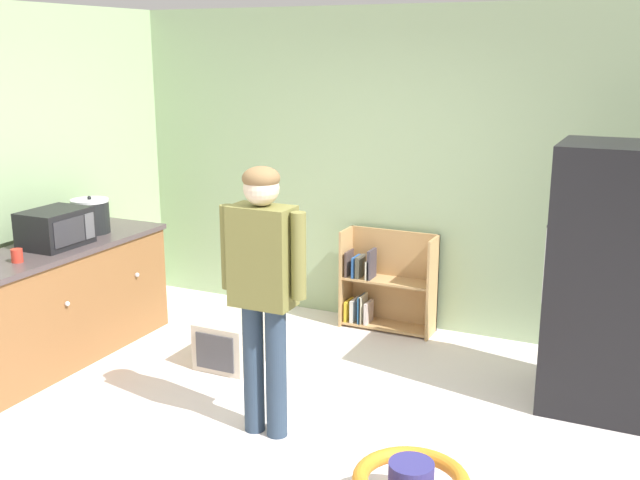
# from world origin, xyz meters

# --- Properties ---
(ground_plane) EXTENTS (12.00, 12.00, 0.00)m
(ground_plane) POSITION_xyz_m (0.00, 0.00, 0.00)
(ground_plane) COLOR silver
(ground_plane) RESTS_ON ground
(back_wall) EXTENTS (5.20, 0.06, 2.70)m
(back_wall) POSITION_xyz_m (0.00, 2.33, 1.35)
(back_wall) COLOR #99B488
(back_wall) RESTS_ON ground
(left_side_wall) EXTENTS (0.06, 2.99, 2.70)m
(left_side_wall) POSITION_xyz_m (-2.63, 0.80, 1.35)
(left_side_wall) COLOR #99B783
(left_side_wall) RESTS_ON ground
(kitchen_counter) EXTENTS (0.65, 2.41, 0.90)m
(kitchen_counter) POSITION_xyz_m (-2.20, 0.22, 0.45)
(kitchen_counter) COLOR brown
(kitchen_counter) RESTS_ON ground
(refrigerator) EXTENTS (0.73, 0.68, 1.78)m
(refrigerator) POSITION_xyz_m (1.67, 1.37, 0.89)
(refrigerator) COLOR black
(refrigerator) RESTS_ON ground
(bookshelf) EXTENTS (0.80, 0.28, 0.85)m
(bookshelf) POSITION_xyz_m (-0.16, 2.15, 0.37)
(bookshelf) COLOR tan
(bookshelf) RESTS_ON ground
(standing_person) EXTENTS (0.57, 0.22, 1.69)m
(standing_person) POSITION_xyz_m (-0.17, 0.08, 1.03)
(standing_person) COLOR #2B3C51
(standing_person) RESTS_ON ground
(pet_carrier) EXTENTS (0.42, 0.55, 0.36)m
(pet_carrier) POSITION_xyz_m (-0.93, 0.94, 0.18)
(pet_carrier) COLOR beige
(pet_carrier) RESTS_ON ground
(microwave) EXTENTS (0.37, 0.48, 0.28)m
(microwave) POSITION_xyz_m (-2.18, 0.47, 1.04)
(microwave) COLOR black
(microwave) RESTS_ON kitchen_counter
(crock_pot) EXTENTS (0.30, 0.30, 0.30)m
(crock_pot) POSITION_xyz_m (-2.24, 0.92, 1.04)
(crock_pot) COLOR black
(crock_pot) RESTS_ON kitchen_counter
(red_cup) EXTENTS (0.08, 0.08, 0.09)m
(red_cup) POSITION_xyz_m (-2.11, 0.01, 0.95)
(red_cup) COLOR red
(red_cup) RESTS_ON kitchen_counter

